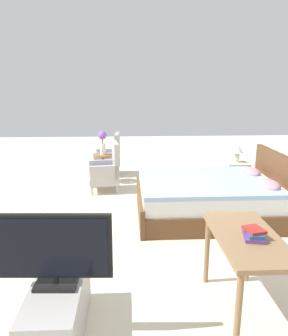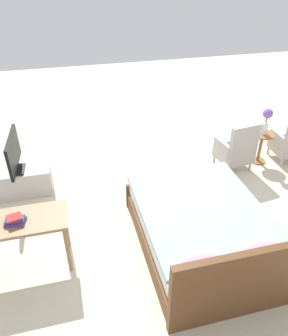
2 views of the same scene
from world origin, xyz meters
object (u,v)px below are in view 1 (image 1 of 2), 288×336
object	(u,v)px
table_lamp	(237,151)
tv_stand	(58,310)
nightstand	(235,177)
armchair_by_window_right	(107,171)
bed	(212,197)
tv_flatscreen	(53,249)
flower_vase	(102,140)
vanity_desk	(247,247)
side_table	(103,165)
armchair_by_window_left	(110,158)
book_stack	(254,234)

from	to	relation	value
table_lamp	tv_stand	bearing A→B (deg)	-36.27
nightstand	armchair_by_window_right	bearing A→B (deg)	-94.34
bed	armchair_by_window_right	distance (m)	2.12
table_lamp	tv_flatscreen	xyz separation A→B (m)	(3.48, -2.55, -0.03)
armchair_by_window_right	tv_stand	bearing A→B (deg)	-2.60
armchair_by_window_right	flower_vase	xyz separation A→B (m)	(-0.55, -0.10, 0.50)
tv_stand	vanity_desk	size ratio (longest dim) A/B	0.92
side_table	nightstand	bearing A→B (deg)	73.59
flower_vase	side_table	bearing A→B (deg)	0.00
nightstand	vanity_desk	world-z (taller)	vanity_desk
nightstand	flower_vase	bearing A→B (deg)	-106.41
armchair_by_window_right	nightstand	distance (m)	2.40
bed	tv_stand	distance (m)	2.98
armchair_by_window_left	flower_vase	bearing A→B (deg)	-10.33
tv_stand	vanity_desk	xyz separation A→B (m)	(-0.18, 1.55, 0.41)
side_table	table_lamp	bearing A→B (deg)	73.59
armchair_by_window_right	book_stack	size ratio (longest dim) A/B	3.75
side_table	tv_stand	bearing A→B (deg)	-0.88
flower_vase	tv_stand	size ratio (longest dim) A/B	0.50
vanity_desk	flower_vase	bearing A→B (deg)	-159.72
armchair_by_window_right	book_stack	distance (m)	3.82
book_stack	nightstand	bearing A→B (deg)	163.89
flower_vase	tv_flatscreen	bearing A→B (deg)	-0.89
tv_flatscreen	vanity_desk	size ratio (longest dim) A/B	0.85
table_lamp	tv_flatscreen	world-z (taller)	tv_flatscreen
side_table	vanity_desk	world-z (taller)	vanity_desk
book_stack	table_lamp	bearing A→B (deg)	163.88
side_table	bed	bearing A→B (deg)	43.45
side_table	flower_vase	world-z (taller)	flower_vase
side_table	vanity_desk	size ratio (longest dim) A/B	0.56
vanity_desk	tv_stand	bearing A→B (deg)	-83.33
table_lamp	book_stack	size ratio (longest dim) A/B	1.34
flower_vase	nightstand	bearing A→B (deg)	73.59
side_table	tv_flatscreen	distance (m)	4.23
bed	tv_stand	xyz separation A→B (m)	(2.35, -1.83, -0.08)
nightstand	vanity_desk	size ratio (longest dim) A/B	0.54
armchair_by_window_left	vanity_desk	bearing A→B (deg)	16.83
tv_flatscreen	vanity_desk	bearing A→B (deg)	96.75
armchair_by_window_left	nightstand	world-z (taller)	armchair_by_window_left
flower_vase	book_stack	xyz separation A→B (m)	(4.08, 1.52, -0.09)
table_lamp	book_stack	xyz separation A→B (m)	(3.35, -0.97, -0.00)
table_lamp	vanity_desk	size ratio (longest dim) A/B	0.32
armchair_by_window_left	book_stack	distance (m)	4.87
side_table	tv_stand	size ratio (longest dim) A/B	0.60
armchair_by_window_right	tv_stand	xyz separation A→B (m)	(3.66, -0.17, -0.15)
tv_stand	vanity_desk	bearing A→B (deg)	96.67
armchair_by_window_left	tv_flatscreen	distance (m)	4.79
flower_vase	armchair_by_window_right	bearing A→B (deg)	10.38
armchair_by_window_left	table_lamp	distance (m)	2.74
armchair_by_window_left	nightstand	size ratio (longest dim) A/B	1.63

